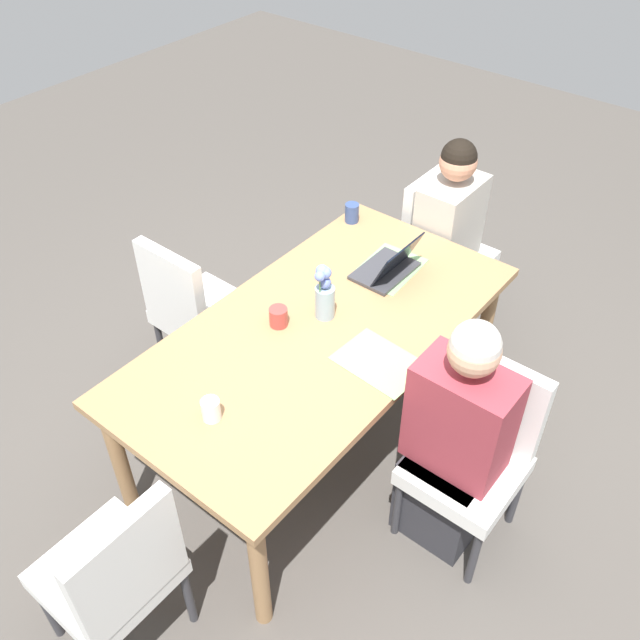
# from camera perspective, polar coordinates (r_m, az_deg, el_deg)

# --- Properties ---
(ground_plane) EXTENTS (10.00, 10.00, 0.00)m
(ground_plane) POSITION_cam_1_polar(r_m,az_deg,el_deg) (3.61, -0.00, -9.65)
(ground_plane) COLOR #4C4742
(dining_table) EXTENTS (1.93, 0.99, 0.75)m
(dining_table) POSITION_cam_1_polar(r_m,az_deg,el_deg) (3.12, -0.00, -1.78)
(dining_table) COLOR #9E754C
(dining_table) RESTS_ON ground_plane
(chair_head_left_left_near) EXTENTS (0.44, 0.44, 0.90)m
(chair_head_left_left_near) POSITION_cam_1_polar(r_m,az_deg,el_deg) (4.10, 9.86, 6.30)
(chair_head_left_left_near) COLOR silver
(chair_head_left_left_near) RESTS_ON ground_plane
(person_head_left_left_near) EXTENTS (0.40, 0.36, 1.19)m
(person_head_left_left_near) POSITION_cam_1_polar(r_m,az_deg,el_deg) (4.01, 10.37, 5.86)
(person_head_left_left_near) COLOR #2D2D33
(person_head_left_left_near) RESTS_ON ground_plane
(chair_far_left_mid) EXTENTS (0.44, 0.44, 0.90)m
(chair_far_left_mid) POSITION_cam_1_polar(r_m,az_deg,el_deg) (3.00, 12.79, -10.18)
(chair_far_left_mid) COLOR silver
(chair_far_left_mid) RESTS_ON ground_plane
(person_far_left_mid) EXTENTS (0.36, 0.40, 1.19)m
(person_far_left_mid) POSITION_cam_1_polar(r_m,az_deg,el_deg) (2.95, 11.14, -10.22)
(person_far_left_mid) COLOR #2D2D33
(person_far_left_mid) RESTS_ON ground_plane
(chair_head_right_left_far) EXTENTS (0.44, 0.44, 0.90)m
(chair_head_right_left_far) POSITION_cam_1_polar(r_m,az_deg,el_deg) (2.71, -16.56, -19.47)
(chair_head_right_left_far) COLOR silver
(chair_head_right_left_far) RESTS_ON ground_plane
(chair_near_right_near) EXTENTS (0.44, 0.44, 0.90)m
(chair_near_right_near) POSITION_cam_1_polar(r_m,az_deg,el_deg) (3.64, -10.44, 1.11)
(chair_near_right_near) COLOR silver
(chair_near_right_near) RESTS_ON ground_plane
(flower_vase) EXTENTS (0.10, 0.09, 0.28)m
(flower_vase) POSITION_cam_1_polar(r_m,az_deg,el_deg) (3.05, 0.37, 2.21)
(flower_vase) COLOR #8EA8B7
(flower_vase) RESTS_ON dining_table
(placemat_head_left_left_near) EXTENTS (0.38, 0.28, 0.00)m
(placemat_head_left_left_near) POSITION_cam_1_polar(r_m,az_deg,el_deg) (3.43, 5.71, 4.26)
(placemat_head_left_left_near) COLOR #7FAD70
(placemat_head_left_left_near) RESTS_ON dining_table
(placemat_far_left_mid) EXTENTS (0.28, 0.38, 0.00)m
(placemat_far_left_mid) POSITION_cam_1_polar(r_m,az_deg,el_deg) (2.92, 4.98, -3.51)
(placemat_far_left_mid) COLOR #7FAD70
(placemat_far_left_mid) RESTS_ON dining_table
(laptop_head_left_left_near) EXTENTS (0.32, 0.22, 0.20)m
(laptop_head_left_left_near) POSITION_cam_1_polar(r_m,az_deg,el_deg) (3.37, 5.70, 4.38)
(laptop_head_left_left_near) COLOR #38383D
(laptop_head_left_left_near) RESTS_ON dining_table
(coffee_mug_near_left) EXTENTS (0.08, 0.08, 0.10)m
(coffee_mug_near_left) POSITION_cam_1_polar(r_m,az_deg,el_deg) (3.74, 2.66, 8.86)
(coffee_mug_near_left) COLOR #33477A
(coffee_mug_near_left) RESTS_ON dining_table
(coffee_mug_near_right) EXTENTS (0.07, 0.07, 0.09)m
(coffee_mug_near_right) POSITION_cam_1_polar(r_m,az_deg,el_deg) (2.70, -9.03, -7.34)
(coffee_mug_near_right) COLOR white
(coffee_mug_near_right) RESTS_ON dining_table
(coffee_mug_centre_left) EXTENTS (0.08, 0.08, 0.09)m
(coffee_mug_centre_left) POSITION_cam_1_polar(r_m,az_deg,el_deg) (3.06, -3.46, 0.27)
(coffee_mug_centre_left) COLOR #AD3D38
(coffee_mug_centre_left) RESTS_ON dining_table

